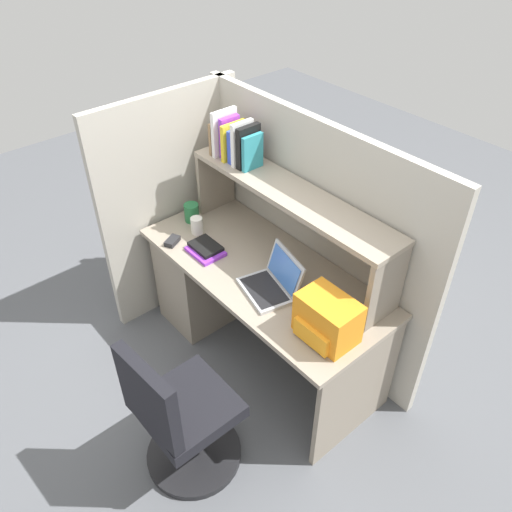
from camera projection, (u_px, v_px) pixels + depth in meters
name	position (u px, v px, depth m)	size (l,w,h in m)	color
ground_plane	(262.00, 352.00, 3.46)	(8.00, 8.00, 0.00)	#595B60
desk	(224.00, 277.00, 3.44)	(1.60, 0.70, 0.73)	gray
cubicle_partition_rear	(309.00, 237.00, 3.17)	(1.84, 0.05, 1.55)	#B2ADA0
cubicle_partition_left	(174.00, 204.00, 3.46)	(0.05, 1.06, 1.55)	#B2ADA0
overhead_hutch	(290.00, 206.00, 2.89)	(1.44, 0.28, 0.45)	gray
reference_books_on_shelf	(236.00, 141.00, 3.02)	(0.31, 0.18, 0.28)	olive
laptop	(273.00, 283.00, 2.83)	(0.36, 0.33, 0.22)	#B7BABF
backpack	(327.00, 319.00, 2.53)	(0.30, 0.23, 0.24)	orange
computer_mouse	(172.00, 241.00, 3.19)	(0.06, 0.10, 0.03)	#262628
paper_cup	(197.00, 225.00, 3.25)	(0.08, 0.08, 0.11)	white
snack_canister	(192.00, 213.00, 3.35)	(0.10, 0.10, 0.12)	#26723F
desk_book_stack	(206.00, 249.00, 3.12)	(0.22, 0.17, 0.04)	purple
office_chair	(180.00, 420.00, 2.60)	(0.52, 0.52, 0.93)	black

